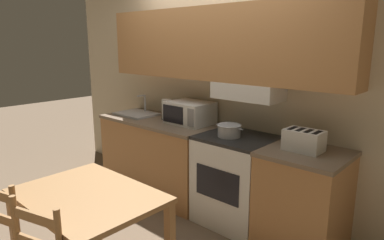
{
  "coord_description": "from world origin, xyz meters",
  "views": [
    {
      "loc": [
        2.21,
        -2.96,
        1.77
      ],
      "look_at": [
        0.05,
        -0.57,
        1.04
      ],
      "focal_mm": 32.0,
      "sensor_mm": 36.0,
      "label": 1
    }
  ],
  "objects_px": {
    "stove_range": "(236,180)",
    "sink_basin": "(137,113)",
    "toaster": "(304,140)",
    "paper_towel_roll": "(167,109)",
    "microwave": "(190,113)",
    "dining_table": "(88,210)",
    "cooking_pot": "(229,130)"
  },
  "relations": [
    {
      "from": "microwave",
      "to": "toaster",
      "type": "distance_m",
      "value": 1.36
    },
    {
      "from": "microwave",
      "to": "sink_basin",
      "type": "bearing_deg",
      "value": -173.39
    },
    {
      "from": "dining_table",
      "to": "sink_basin",
      "type": "bearing_deg",
      "value": 131.58
    },
    {
      "from": "sink_basin",
      "to": "dining_table",
      "type": "xyz_separation_m",
      "value": [
        1.35,
        -1.52,
        -0.25
      ]
    },
    {
      "from": "microwave",
      "to": "paper_towel_roll",
      "type": "relative_size",
      "value": 2.06
    },
    {
      "from": "cooking_pot",
      "to": "paper_towel_roll",
      "type": "height_order",
      "value": "paper_towel_roll"
    },
    {
      "from": "stove_range",
      "to": "toaster",
      "type": "height_order",
      "value": "toaster"
    },
    {
      "from": "stove_range",
      "to": "sink_basin",
      "type": "relative_size",
      "value": 1.77
    },
    {
      "from": "paper_towel_roll",
      "to": "toaster",
      "type": "bearing_deg",
      "value": -2.45
    },
    {
      "from": "microwave",
      "to": "sink_basin",
      "type": "height_order",
      "value": "microwave"
    },
    {
      "from": "cooking_pot",
      "to": "dining_table",
      "type": "xyz_separation_m",
      "value": [
        -0.11,
        -1.47,
        -0.3
      ]
    },
    {
      "from": "stove_range",
      "to": "dining_table",
      "type": "xyz_separation_m",
      "value": [
        -0.17,
        -1.53,
        0.21
      ]
    },
    {
      "from": "cooking_pot",
      "to": "sink_basin",
      "type": "relative_size",
      "value": 0.62
    },
    {
      "from": "cooking_pot",
      "to": "dining_table",
      "type": "distance_m",
      "value": 1.5
    },
    {
      "from": "paper_towel_roll",
      "to": "stove_range",
      "type": "bearing_deg",
      "value": -4.23
    },
    {
      "from": "cooking_pot",
      "to": "sink_basin",
      "type": "xyz_separation_m",
      "value": [
        -1.46,
        0.05,
        -0.05
      ]
    },
    {
      "from": "stove_range",
      "to": "paper_towel_roll",
      "type": "relative_size",
      "value": 3.78
    },
    {
      "from": "stove_range",
      "to": "cooking_pot",
      "type": "xyz_separation_m",
      "value": [
        -0.06,
        -0.06,
        0.51
      ]
    },
    {
      "from": "toaster",
      "to": "paper_towel_roll",
      "type": "bearing_deg",
      "value": 177.55
    },
    {
      "from": "microwave",
      "to": "dining_table",
      "type": "xyz_separation_m",
      "value": [
        0.54,
        -1.62,
        -0.36
      ]
    },
    {
      "from": "dining_table",
      "to": "cooking_pot",
      "type": "bearing_deg",
      "value": 85.8
    },
    {
      "from": "paper_towel_roll",
      "to": "dining_table",
      "type": "bearing_deg",
      "value": -60.86
    },
    {
      "from": "microwave",
      "to": "sink_basin",
      "type": "distance_m",
      "value": 0.83
    },
    {
      "from": "sink_basin",
      "to": "dining_table",
      "type": "bearing_deg",
      "value": -48.42
    },
    {
      "from": "stove_range",
      "to": "toaster",
      "type": "relative_size",
      "value": 2.8
    },
    {
      "from": "stove_range",
      "to": "sink_basin",
      "type": "distance_m",
      "value": 1.59
    },
    {
      "from": "cooking_pot",
      "to": "paper_towel_roll",
      "type": "distance_m",
      "value": 1.01
    },
    {
      "from": "sink_basin",
      "to": "stove_range",
      "type": "bearing_deg",
      "value": 0.16
    },
    {
      "from": "stove_range",
      "to": "cooking_pot",
      "type": "relative_size",
      "value": 2.87
    },
    {
      "from": "cooking_pot",
      "to": "dining_table",
      "type": "relative_size",
      "value": 0.31
    },
    {
      "from": "cooking_pot",
      "to": "toaster",
      "type": "relative_size",
      "value": 0.97
    },
    {
      "from": "toaster",
      "to": "paper_towel_roll",
      "type": "distance_m",
      "value": 1.72
    }
  ]
}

